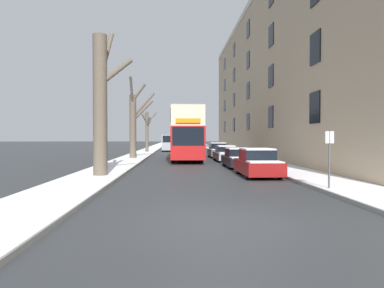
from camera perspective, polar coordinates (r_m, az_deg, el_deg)
The scene contains 15 objects.
ground_plane at distance 8.44m, azimuth 6.41°, elevation -12.74°, with size 320.00×320.00×0.00m, color #303335.
sidewalk_left at distance 61.25m, azimuth -6.49°, elevation -0.70°, with size 2.63×130.00×0.16m.
sidewalk_right at distance 61.48m, azimuth 3.46°, elevation -0.69°, with size 2.63×130.00×0.16m.
terrace_facade_right at distance 39.71m, azimuth 15.83°, elevation 10.39°, with size 9.10×51.23×16.88m.
bare_tree_left_0 at distance 17.63m, azimuth -14.96°, elevation 7.17°, with size 2.35×2.64×7.80m.
bare_tree_left_1 at distance 31.57m, azimuth -9.64°, elevation 3.66°, with size 2.27×2.90×7.36m.
bare_tree_left_2 at distance 44.84m, azimuth -7.51°, elevation 2.40°, with size 2.36×3.67×6.17m.
double_decker_bus at distance 30.64m, azimuth -1.03°, elevation 2.06°, with size 2.62×11.39×4.46m.
parked_car_0 at distance 18.09m, azimuth 10.87°, elevation -3.19°, with size 1.80×4.01×1.45m.
parked_car_1 at distance 23.20m, azimuth 7.83°, elevation -2.37°, with size 1.84×4.44×1.31m.
parked_car_2 at distance 29.22m, azimuth 5.63°, elevation -1.63°, with size 1.73×4.54×1.32m.
parked_car_3 at distance 34.65m, azimuth 4.31°, elevation -1.10°, with size 1.78×4.06×1.48m.
oncoming_van at distance 49.55m, azimuth -3.79°, elevation 0.26°, with size 2.00×5.01×2.36m.
pedestrian_left_sidewalk at distance 22.43m, azimuth -14.60°, elevation -1.49°, with size 0.40×0.40×1.85m.
street_sign_post at distance 13.48m, azimuth 21.91°, elevation -1.96°, with size 0.32×0.07×2.27m.
Camera 1 is at (-1.31, -8.09, 2.02)m, focal length 32.00 mm.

